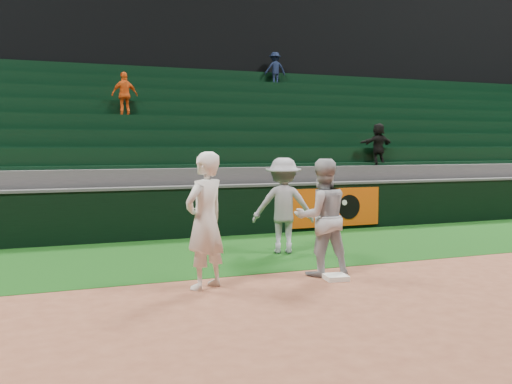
{
  "coord_description": "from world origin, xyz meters",
  "views": [
    {
      "loc": [
        -4.2,
        -8.07,
        2.2
      ],
      "look_at": [
        -0.25,
        2.3,
        1.3
      ],
      "focal_mm": 40.0,
      "sensor_mm": 36.0,
      "label": 1
    }
  ],
  "objects_px": {
    "first_baseman": "(205,221)",
    "base_coach": "(283,206)",
    "baserunner": "(322,217)",
    "first_base": "(336,277)"
  },
  "relations": [
    {
      "from": "first_baseman",
      "to": "base_coach",
      "type": "height_order",
      "value": "first_baseman"
    },
    {
      "from": "first_baseman",
      "to": "base_coach",
      "type": "distance_m",
      "value": 3.2
    },
    {
      "from": "base_coach",
      "to": "baserunner",
      "type": "bearing_deg",
      "value": 104.47
    },
    {
      "from": "first_base",
      "to": "baserunner",
      "type": "bearing_deg",
      "value": 98.39
    },
    {
      "from": "baserunner",
      "to": "base_coach",
      "type": "xyz_separation_m",
      "value": [
        0.19,
        2.06,
        -0.01
      ]
    },
    {
      "from": "first_base",
      "to": "first_baseman",
      "type": "bearing_deg",
      "value": 174.1
    },
    {
      "from": "first_baseman",
      "to": "base_coach",
      "type": "xyz_separation_m",
      "value": [
        2.29,
        2.23,
        -0.07
      ]
    },
    {
      "from": "first_base",
      "to": "base_coach",
      "type": "relative_size",
      "value": 0.18
    },
    {
      "from": "first_baseman",
      "to": "baserunner",
      "type": "bearing_deg",
      "value": 152.54
    },
    {
      "from": "baserunner",
      "to": "first_baseman",
      "type": "bearing_deg",
      "value": 10.47
    }
  ]
}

